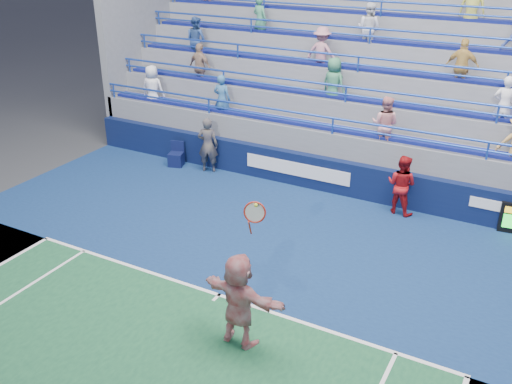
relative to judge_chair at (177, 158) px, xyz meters
The scene contains 7 objects.
ground 8.06m from the judge_chair, 47.58° to the right, with size 120.00×120.00×0.00m, color #333538.
sponsor_wall 5.48m from the judge_chair, ahead, with size 18.00×0.32×1.10m.
bleacher_stand 7.06m from the judge_chair, 38.47° to the left, with size 18.00×5.60×6.13m.
judge_chair is the anchor object (origin of this frame).
tennis_player 9.75m from the judge_chair, 46.87° to the right, with size 1.92×0.77×3.23m.
line_judge 1.43m from the judge_chair, ahead, with size 0.69×0.46×1.91m, color #121533.
ball_girl 7.89m from the judge_chair, ahead, with size 0.87×0.68×1.78m, color #A71317.
Camera 1 is at (5.88, -9.06, 7.61)m, focal length 40.00 mm.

